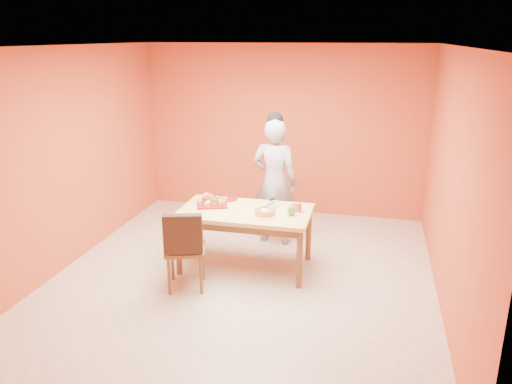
% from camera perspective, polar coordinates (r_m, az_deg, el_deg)
% --- Properties ---
extents(floor, '(5.00, 5.00, 0.00)m').
position_cam_1_polar(floor, '(6.16, -1.44, -9.64)').
color(floor, beige).
rests_on(floor, ground).
extents(ceiling, '(5.00, 5.00, 0.00)m').
position_cam_1_polar(ceiling, '(5.48, -1.67, 16.35)').
color(ceiling, white).
rests_on(ceiling, wall_back).
extents(wall_back, '(4.50, 0.00, 4.50)m').
position_cam_1_polar(wall_back, '(8.06, 3.09, 7.03)').
color(wall_back, '#C64A2D').
rests_on(wall_back, floor).
extents(wall_left, '(0.00, 5.00, 5.00)m').
position_cam_1_polar(wall_left, '(6.61, -20.79, 3.59)').
color(wall_left, '#C64A2D').
rests_on(wall_left, floor).
extents(wall_right, '(0.00, 5.00, 5.00)m').
position_cam_1_polar(wall_right, '(5.55, 21.51, 1.01)').
color(wall_right, '#C64A2D').
rests_on(wall_right, floor).
extents(dining_table, '(1.60, 0.90, 0.76)m').
position_cam_1_polar(dining_table, '(6.15, -1.22, -2.91)').
color(dining_table, '#E9D079').
rests_on(dining_table, floor).
extents(dining_chair, '(0.56, 0.63, 0.97)m').
position_cam_1_polar(dining_chair, '(5.76, -8.16, -6.31)').
color(dining_chair, brown).
rests_on(dining_chair, floor).
extents(pastry_pile, '(0.34, 0.34, 0.11)m').
position_cam_1_polar(pastry_pile, '(6.31, -5.06, -0.78)').
color(pastry_pile, tan).
rests_on(pastry_pile, pastry_platter).
extents(person, '(0.69, 0.49, 1.76)m').
position_cam_1_polar(person, '(6.86, 2.13, 1.16)').
color(person, gray).
rests_on(person, floor).
extents(pastry_platter, '(0.48, 0.48, 0.02)m').
position_cam_1_polar(pastry_platter, '(6.33, -5.05, -1.35)').
color(pastry_platter, maroon).
rests_on(pastry_platter, dining_table).
extents(red_dinner_plate, '(0.27, 0.27, 0.01)m').
position_cam_1_polar(red_dinner_plate, '(6.52, -3.18, -0.79)').
color(red_dinner_plate, maroon).
rests_on(red_dinner_plate, dining_table).
extents(white_cake_plate, '(0.33, 0.33, 0.01)m').
position_cam_1_polar(white_cake_plate, '(5.93, 1.01, -2.67)').
color(white_cake_plate, white).
rests_on(white_cake_plate, dining_table).
extents(sponge_cake, '(0.25, 0.25, 0.06)m').
position_cam_1_polar(sponge_cake, '(5.91, 1.01, -2.36)').
color(sponge_cake, gold).
rests_on(sponge_cake, white_cake_plate).
extents(cake_server, '(0.13, 0.29, 0.01)m').
position_cam_1_polar(cake_server, '(6.07, 1.48, -1.50)').
color(cake_server, silver).
rests_on(cake_server, sponge_cake).
extents(egg_ornament, '(0.11, 0.09, 0.13)m').
position_cam_1_polar(egg_ornament, '(5.93, 4.07, -2.13)').
color(egg_ornament, olive).
rests_on(egg_ornament, dining_table).
extents(magenta_glass, '(0.08, 0.08, 0.10)m').
position_cam_1_polar(magenta_glass, '(6.07, 4.86, -1.78)').
color(magenta_glass, '#CC1E55').
rests_on(magenta_glass, dining_table).
extents(checker_tin, '(0.13, 0.13, 0.03)m').
position_cam_1_polar(checker_tin, '(6.23, 4.56, -1.58)').
color(checker_tin, '#37190F').
rests_on(checker_tin, dining_table).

